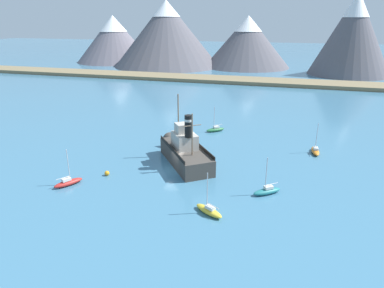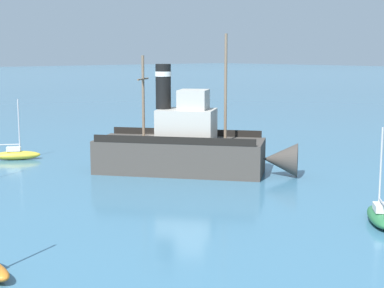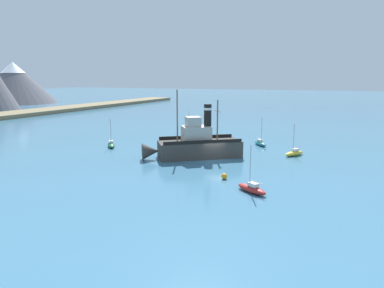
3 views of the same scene
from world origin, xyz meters
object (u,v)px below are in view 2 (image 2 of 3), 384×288
sailboat_green (380,215)px  old_tugboat (188,148)px  mooring_buoy (207,143)px  sailboat_red (204,135)px  sailboat_yellow (16,154)px

sailboat_green → old_tugboat: bearing=-94.1°
old_tugboat → mooring_buoy: (-8.88, -7.49, -1.49)m
sailboat_green → mooring_buoy: bearing=-113.1°
old_tugboat → mooring_buoy: bearing=-139.8°
sailboat_red → old_tugboat: bearing=43.5°
sailboat_yellow → sailboat_green: bearing=101.3°
mooring_buoy → sailboat_red: bearing=-129.2°
old_tugboat → sailboat_yellow: bearing=-62.0°
old_tugboat → sailboat_red: old_tugboat is taller
sailboat_green → sailboat_red: 30.73m
sailboat_red → mooring_buoy: sailboat_red is taller
old_tugboat → sailboat_green: (1.17, 16.09, -1.40)m
sailboat_green → sailboat_red: bearing=-115.8°
sailboat_green → mooring_buoy: (-10.04, -23.59, -0.09)m
sailboat_green → mooring_buoy: 25.63m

